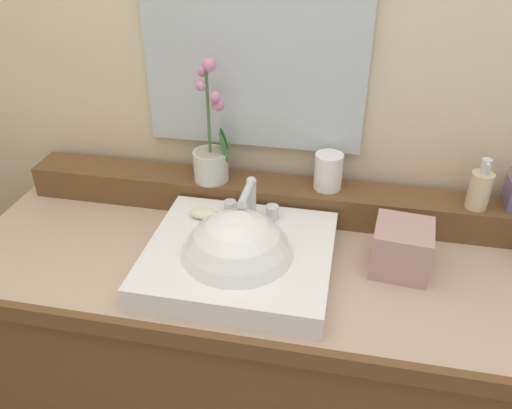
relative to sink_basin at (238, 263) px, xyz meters
name	(u,v)px	position (x,y,z in m)	size (l,w,h in m)	color
wall_back	(293,74)	(0.05, 0.45, 0.31)	(3.02, 0.20, 2.41)	beige
vanity_cabinet	(264,376)	(0.05, 0.07, -0.46)	(1.50, 0.57, 0.87)	brown
back_ledge	(280,198)	(0.05, 0.28, 0.02)	(1.41, 0.12, 0.09)	brown
sink_basin	(238,263)	(0.00, 0.00, 0.00)	(0.43, 0.39, 0.29)	white
soap_bar	(203,213)	(-0.12, 0.12, 0.05)	(0.07, 0.04, 0.02)	beige
potted_plant	(211,153)	(-0.13, 0.27, 0.15)	(0.10, 0.10, 0.34)	silver
soap_dispenser	(480,189)	(0.55, 0.26, 0.12)	(0.05, 0.06, 0.13)	beige
tumbler_cup	(328,171)	(0.18, 0.28, 0.11)	(0.07, 0.07, 0.10)	white
tissue_box	(402,248)	(0.37, 0.09, 0.04)	(0.13, 0.13, 0.12)	tan
mirror	(254,26)	(-0.03, 0.34, 0.46)	(0.57, 0.02, 0.63)	silver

